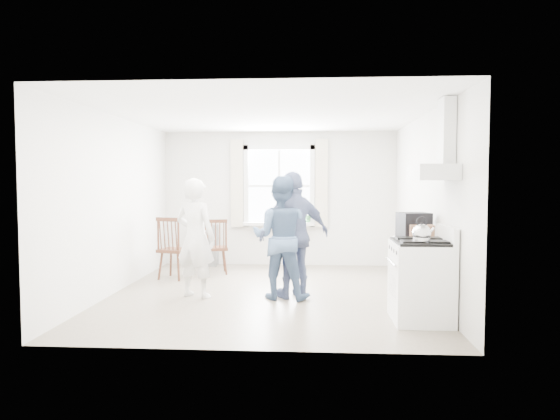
% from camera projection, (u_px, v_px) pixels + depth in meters
% --- Properties ---
extents(room_shell, '(4.62, 5.12, 2.64)m').
position_uv_depth(room_shell, '(268.00, 205.00, 7.24)').
color(room_shell, gray).
rests_on(room_shell, ground).
extents(window_assembly, '(1.88, 0.24, 1.70)m').
position_uv_depth(window_assembly, '(279.00, 190.00, 9.67)').
color(window_assembly, white).
rests_on(window_assembly, room_shell).
extents(range_hood, '(0.45, 0.76, 0.94)m').
position_uv_depth(range_hood, '(437.00, 159.00, 5.73)').
color(range_hood, silver).
rests_on(range_hood, room_shell).
extents(shelf_unit, '(0.40, 0.30, 0.80)m').
position_uv_depth(shelf_unit, '(207.00, 245.00, 9.70)').
color(shelf_unit, slate).
rests_on(shelf_unit, ground).
extents(gas_stove, '(0.68, 0.76, 1.12)m').
position_uv_depth(gas_stove, '(421.00, 280.00, 5.82)').
color(gas_stove, white).
rests_on(gas_stove, ground).
extents(kettle, '(0.21, 0.21, 0.30)m').
position_uv_depth(kettle, '(422.00, 234.00, 5.63)').
color(kettle, silver).
rests_on(kettle, gas_stove).
extents(low_cabinet, '(0.50, 0.55, 0.90)m').
position_uv_depth(low_cabinet, '(415.00, 272.00, 6.52)').
color(low_cabinet, silver).
rests_on(low_cabinet, ground).
extents(stereo_stack, '(0.43, 0.41, 0.33)m').
position_uv_depth(stereo_stack, '(414.00, 225.00, 6.49)').
color(stereo_stack, black).
rests_on(stereo_stack, low_cabinet).
extents(cardboard_box, '(0.31, 0.23, 0.19)m').
position_uv_depth(cardboard_box, '(421.00, 232.00, 6.30)').
color(cardboard_box, '#936447').
rests_on(cardboard_box, low_cabinet).
extents(windsor_chair_a, '(0.50, 0.50, 0.99)m').
position_uv_depth(windsor_chair_a, '(216.00, 240.00, 8.74)').
color(windsor_chair_a, '#402114').
rests_on(windsor_chair_a, ground).
extents(windsor_chair_b, '(0.55, 0.54, 1.06)m').
position_uv_depth(windsor_chair_b, '(171.00, 241.00, 8.27)').
color(windsor_chair_b, '#402114').
rests_on(windsor_chair_b, ground).
extents(person_left, '(0.79, 0.79, 1.68)m').
position_uv_depth(person_left, '(195.00, 238.00, 7.02)').
color(person_left, white).
rests_on(person_left, ground).
extents(person_mid, '(0.95, 0.95, 1.71)m').
position_uv_depth(person_mid, '(281.00, 238.00, 6.95)').
color(person_mid, '#476085').
rests_on(person_mid, ground).
extents(person_right, '(1.40, 1.40, 1.78)m').
position_uv_depth(person_right, '(295.00, 235.00, 6.99)').
color(person_right, navy).
rests_on(person_right, ground).
extents(potted_plant, '(0.21, 0.21, 0.30)m').
position_uv_depth(potted_plant, '(309.00, 215.00, 9.57)').
color(potted_plant, '#306C37').
rests_on(potted_plant, window_assembly).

